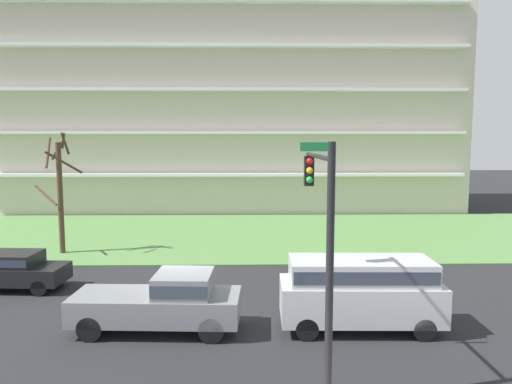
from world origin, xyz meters
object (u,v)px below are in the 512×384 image
van_silver_near_left (360,288)px  pickup_gray_center_right (164,301)px  tree_left (59,190)px  sedan_black_center_left (12,269)px  traffic_signal_mast (321,221)px

van_silver_near_left → pickup_gray_center_right: bearing=-178.5°
tree_left → sedan_black_center_left: bearing=-87.3°
sedan_black_center_left → traffic_signal_mast: (11.69, -7.70, 3.31)m
tree_left → pickup_gray_center_right: bearing=-55.3°
sedan_black_center_left → van_silver_near_left: bearing=164.9°
sedan_black_center_left → pickup_gray_center_right: (7.11, -4.51, 0.14)m
van_silver_near_left → pickup_gray_center_right: (-6.41, -0.01, -0.38)m
tree_left → pickup_gray_center_right: size_ratio=1.21×
van_silver_near_left → tree_left: bearing=143.8°
tree_left → van_silver_near_left: bearing=-37.7°
tree_left → traffic_signal_mast: 18.33m
sedan_black_center_left → tree_left: bearing=-84.0°
tree_left → sedan_black_center_left: tree_left is taller
sedan_black_center_left → pickup_gray_center_right: bearing=150.9°
tree_left → van_silver_near_left: 17.57m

